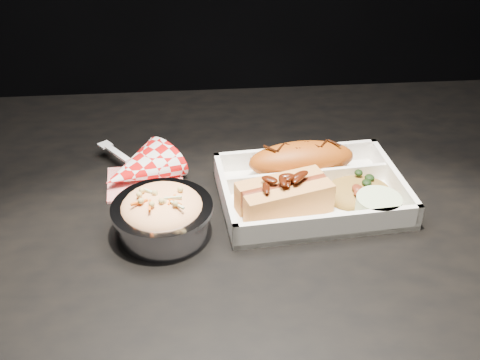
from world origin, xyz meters
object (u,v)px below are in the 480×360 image
object	(u,v)px
dining_table	(256,261)
foil_coleslaw_cup	(162,214)
food_tray	(310,194)
hotdog	(284,194)
fried_pastry	(301,159)
napkin_fork	(138,170)

from	to	relation	value
dining_table	foil_coleslaw_cup	xyz separation A→B (m)	(-0.13, -0.04, 0.12)
food_tray	hotdog	world-z (taller)	hotdog
fried_pastry	foil_coleslaw_cup	world-z (taller)	foil_coleslaw_cup
food_tray	napkin_fork	size ratio (longest dim) A/B	1.68
napkin_fork	hotdog	bearing A→B (deg)	25.25
food_tray	hotdog	bearing A→B (deg)	-149.23
food_tray	fried_pastry	distance (m)	0.06
napkin_fork	dining_table	bearing A→B (deg)	22.65
dining_table	fried_pastry	bearing A→B (deg)	46.15
dining_table	foil_coleslaw_cup	bearing A→B (deg)	-163.32
food_tray	foil_coleslaw_cup	size ratio (longest dim) A/B	2.03
fried_pastry	foil_coleslaw_cup	distance (m)	0.23
hotdog	foil_coleslaw_cup	distance (m)	0.16
dining_table	napkin_fork	size ratio (longest dim) A/B	7.63
food_tray	foil_coleslaw_cup	xyz separation A→B (m)	(-0.20, -0.06, 0.02)
dining_table	foil_coleslaw_cup	distance (m)	0.18
foil_coleslaw_cup	napkin_fork	xyz separation A→B (m)	(-0.04, 0.13, -0.02)
dining_table	hotdog	size ratio (longest dim) A/B	8.94
dining_table	food_tray	world-z (taller)	food_tray
food_tray	fried_pastry	world-z (taller)	fried_pastry
food_tray	fried_pastry	bearing A→B (deg)	90.00
food_tray	foil_coleslaw_cup	distance (m)	0.21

